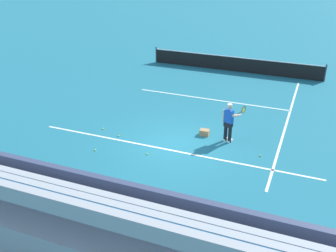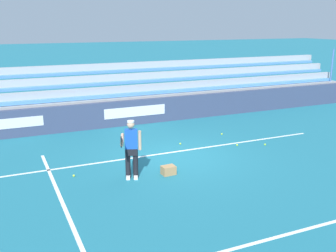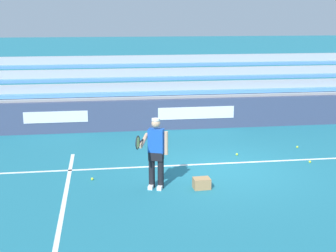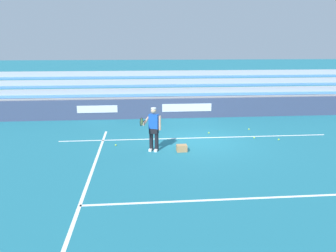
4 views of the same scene
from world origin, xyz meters
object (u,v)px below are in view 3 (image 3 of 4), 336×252
(tennis_ball_near_player, at_px, (297,147))
(tennis_ball_far_left, at_px, (310,162))
(ball_box_cardboard, at_px, (202,183))
(tennis_ball_midcourt, at_px, (92,179))
(tennis_player, at_px, (156,152))
(tennis_ball_by_box, at_px, (237,154))

(tennis_ball_near_player, relative_size, tennis_ball_far_left, 1.00)
(ball_box_cardboard, xyz_separation_m, tennis_ball_midcourt, (2.62, -0.96, -0.10))
(tennis_ball_near_player, distance_m, tennis_ball_midcourt, 6.66)
(ball_box_cardboard, relative_size, tennis_ball_far_left, 6.06)
(tennis_player, distance_m, ball_box_cardboard, 1.34)
(tennis_ball_near_player, xyz_separation_m, tennis_ball_midcourt, (6.34, 2.05, 0.00))
(ball_box_cardboard, relative_size, tennis_ball_by_box, 6.06)
(tennis_ball_far_left, bearing_deg, tennis_ball_midcourt, 5.21)
(tennis_ball_far_left, bearing_deg, tennis_ball_by_box, -28.46)
(ball_box_cardboard, distance_m, tennis_ball_near_player, 4.79)
(tennis_player, bearing_deg, ball_box_cardboard, 170.40)
(tennis_ball_near_player, bearing_deg, tennis_ball_far_left, 79.84)
(tennis_ball_midcourt, xyz_separation_m, tennis_ball_far_left, (-6.07, -0.55, 0.00))
(tennis_player, relative_size, tennis_ball_near_player, 25.98)
(tennis_player, relative_size, tennis_ball_midcourt, 25.98)
(tennis_ball_near_player, bearing_deg, ball_box_cardboard, 38.97)
(tennis_player, xyz_separation_m, tennis_ball_by_box, (-2.71, -2.33, -0.86))
(ball_box_cardboard, relative_size, tennis_ball_midcourt, 6.06)
(tennis_ball_near_player, relative_size, tennis_ball_by_box, 1.00)
(tennis_player, height_order, tennis_ball_by_box, tennis_player)
(tennis_ball_near_player, height_order, tennis_ball_midcourt, same)
(tennis_ball_near_player, height_order, tennis_ball_by_box, same)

